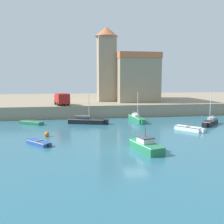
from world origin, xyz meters
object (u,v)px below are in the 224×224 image
church (128,75)px  truck_on_quay (62,99)px  sailboat_black_6 (87,121)px  dinghy_white_7 (189,128)px  mooring_buoy (47,134)px  dinghy_blue_1 (39,143)px  sailboat_green_0 (137,118)px  dinghy_green_2 (32,122)px  motorboat_green_4 (145,145)px  sailboat_black_8 (210,122)px

church → truck_on_quay: 18.23m
sailboat_black_6 → church: (10.86, 17.43, 7.51)m
sailboat_black_6 → church: bearing=58.1°
dinghy_white_7 → mooring_buoy: dinghy_white_7 is taller
dinghy_blue_1 → sailboat_black_6: size_ratio=0.51×
dinghy_blue_1 → church: (17.17, 30.09, 7.73)m
sailboat_green_0 → sailboat_black_6: size_ratio=0.95×
dinghy_green_2 → truck_on_quay: bearing=56.4°
dinghy_blue_1 → truck_on_quay: bearing=83.8°
sailboat_black_6 → mooring_buoy: sailboat_black_6 is taller
motorboat_green_4 → truck_on_quay: 26.56m
church → sailboat_black_6: bearing=-121.9°
truck_on_quay → mooring_buoy: bearing=-95.6°
dinghy_blue_1 → motorboat_green_4: (10.94, -4.26, 0.29)m
sailboat_black_8 → truck_on_quay: sailboat_black_8 is taller
dinghy_white_7 → dinghy_green_2: bearing=158.1°
motorboat_green_4 → dinghy_blue_1: bearing=158.7°
sailboat_black_8 → church: church is taller
truck_on_quay → dinghy_white_7: bearing=-42.3°
motorboat_green_4 → church: (6.23, 34.35, 7.45)m
sailboat_green_0 → dinghy_blue_1: size_ratio=1.88×
dinghy_green_2 → dinghy_white_7: (22.41, -9.03, 0.03)m
motorboat_green_4 → sailboat_black_6: size_ratio=0.79×
sailboat_green_0 → mooring_buoy: size_ratio=9.88×
sailboat_green_0 → mooring_buoy: bearing=-146.4°
mooring_buoy → dinghy_blue_1: bearing=-98.6°
motorboat_green_4 → mooring_buoy: 13.26m
sailboat_black_6 → dinghy_blue_1: bearing=-116.5°
dinghy_blue_1 → church: size_ratio=0.21×
sailboat_green_0 → truck_on_quay: (-12.61, 7.16, 2.99)m
dinghy_green_2 → dinghy_blue_1: bearing=-79.7°
dinghy_blue_1 → dinghy_white_7: 20.47m
church → sailboat_black_8: bearing=-69.4°
sailboat_green_0 → dinghy_white_7: 10.30m
dinghy_white_7 → truck_on_quay: 24.15m
sailboat_black_6 → mooring_buoy: 10.33m
dinghy_green_2 → motorboat_green_4: bearing=-53.1°
dinghy_green_2 → motorboat_green_4: size_ratio=0.78×
dinghy_white_7 → sailboat_black_8: bearing=34.9°
church → mooring_buoy: bearing=-122.5°
motorboat_green_4 → sailboat_black_8: bearing=41.1°
dinghy_blue_1 → dinghy_green_2: (-2.46, 13.58, 0.04)m
sailboat_black_8 → mooring_buoy: sailboat_black_8 is taller
truck_on_quay → sailboat_black_6: bearing=-63.0°
motorboat_green_4 → truck_on_quay: size_ratio=1.11×
sailboat_black_6 → truck_on_quay: 9.47m
sailboat_black_8 → dinghy_green_2: bearing=169.3°
sailboat_black_8 → church: 24.44m
dinghy_white_7 → sailboat_black_8: sailboat_black_8 is taller
sailboat_green_0 → dinghy_white_7: size_ratio=1.55×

